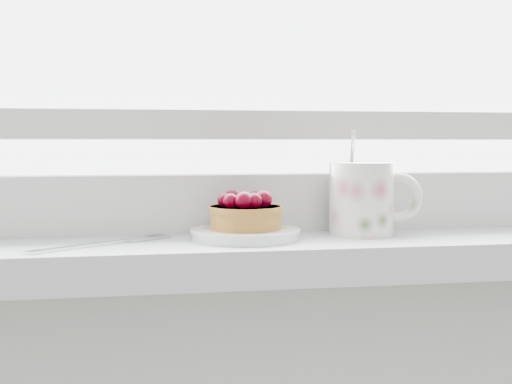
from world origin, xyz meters
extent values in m
cube|color=silver|center=(0.00, 1.90, 0.92)|extent=(1.60, 0.20, 0.04)
cube|color=silver|center=(0.00, 1.97, 0.97)|extent=(1.30, 0.05, 0.07)
cube|color=silver|center=(0.00, 1.97, 1.07)|extent=(1.30, 0.04, 0.04)
cylinder|color=silver|center=(-0.03, 1.89, 0.95)|extent=(0.12, 0.12, 0.01)
cylinder|color=#915C1F|center=(-0.03, 1.89, 0.96)|extent=(0.08, 0.08, 0.03)
cylinder|color=#915C1F|center=(-0.03, 1.89, 0.97)|extent=(0.08, 0.08, 0.01)
sphere|color=#42000D|center=(-0.03, 1.89, 0.99)|extent=(0.02, 0.02, 0.02)
sphere|color=#42000D|center=(-0.01, 1.89, 0.99)|extent=(0.02, 0.02, 0.02)
sphere|color=#42000D|center=(-0.01, 1.90, 0.99)|extent=(0.02, 0.02, 0.02)
sphere|color=#42000D|center=(-0.03, 1.91, 0.98)|extent=(0.02, 0.02, 0.02)
sphere|color=#42000D|center=(-0.04, 1.90, 0.99)|extent=(0.02, 0.02, 0.02)
sphere|color=#42000D|center=(-0.05, 1.89, 0.98)|extent=(0.02, 0.02, 0.02)
sphere|color=#42000D|center=(-0.05, 1.87, 0.98)|extent=(0.02, 0.02, 0.02)
sphere|color=#42000D|center=(-0.03, 1.86, 0.99)|extent=(0.02, 0.02, 0.02)
sphere|color=#42000D|center=(-0.02, 1.87, 0.99)|extent=(0.02, 0.02, 0.02)
sphere|color=#42000D|center=(-0.01, 1.88, 0.99)|extent=(0.02, 0.02, 0.02)
cylinder|color=silver|center=(0.11, 1.90, 0.98)|extent=(0.09, 0.09, 0.09)
cylinder|color=black|center=(0.11, 1.90, 1.02)|extent=(0.07, 0.07, 0.01)
torus|color=silver|center=(0.15, 1.89, 0.98)|extent=(0.06, 0.03, 0.06)
cylinder|color=silver|center=(0.11, 1.92, 1.04)|extent=(0.01, 0.02, 0.05)
cube|color=silver|center=(-0.21, 1.85, 0.94)|extent=(0.08, 0.07, 0.00)
cube|color=silver|center=(-0.25, 1.83, 0.94)|extent=(0.02, 0.02, 0.00)
cube|color=silver|center=(-0.17, 1.89, 0.94)|extent=(0.02, 0.02, 0.00)
cube|color=silver|center=(-0.15, 1.90, 0.94)|extent=(0.04, 0.03, 0.00)
cube|color=silver|center=(-0.12, 1.91, 0.94)|extent=(0.03, 0.02, 0.00)
cube|color=silver|center=(-0.12, 1.92, 0.94)|extent=(0.03, 0.02, 0.00)
cube|color=silver|center=(-0.13, 1.92, 0.94)|extent=(0.03, 0.02, 0.00)
cube|color=silver|center=(-0.13, 1.93, 0.94)|extent=(0.03, 0.02, 0.00)
camera|label=1|loc=(-0.16, 1.11, 1.05)|focal=50.00mm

